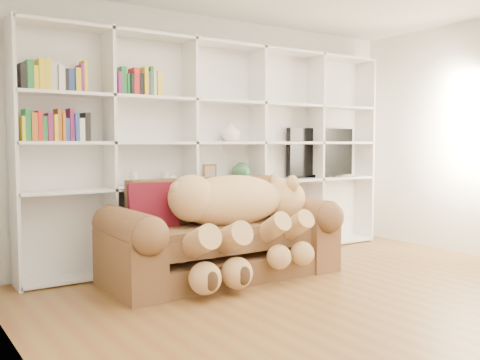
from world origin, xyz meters
TOP-DOWN VIEW (x-y plane):
  - floor at (0.00, 0.00)m, footprint 5.00×5.00m
  - wall_left at (-2.50, 0.00)m, footprint 0.02×5.00m
  - wall_back at (0.00, 2.50)m, footprint 5.00×0.02m
  - bookshelf at (-0.24, 2.36)m, footprint 4.43×0.35m
  - sofa at (-0.46, 1.67)m, footprint 2.25×0.97m
  - teddy_bear at (-0.38, 1.48)m, footprint 1.66×0.92m
  - throw_pillow at (-1.09, 1.82)m, footprint 0.49×0.34m
  - gift_box at (0.58, 1.46)m, footprint 0.43×0.41m
  - tv at (1.47, 2.35)m, footprint 1.05×0.18m
  - picture_frame at (-0.20, 2.30)m, footprint 0.16×0.07m
  - green_vase at (0.22, 2.30)m, footprint 0.21×0.21m
  - figurine_tall at (-1.08, 2.30)m, footprint 0.09×0.09m
  - figurine_short at (-0.73, 2.30)m, footprint 0.10×0.10m
  - snow_globe at (-0.64, 2.30)m, footprint 0.09×0.09m
  - shelf_vase at (0.08, 2.30)m, footprint 0.26×0.26m

SIDE VIEW (x-z plane):
  - floor at x=0.00m, z-range 0.00..0.00m
  - gift_box at x=0.58m, z-range 0.00..0.28m
  - sofa at x=-0.46m, z-range -0.12..0.83m
  - teddy_bear at x=-0.38m, z-range 0.17..1.14m
  - throw_pillow at x=-1.09m, z-range 0.47..0.94m
  - snow_globe at x=-0.64m, z-range 0.87..0.96m
  - figurine_short at x=-0.73m, z-range 0.86..1.00m
  - figurine_tall at x=-1.08m, z-range 0.86..1.02m
  - picture_frame at x=-0.20m, z-range 0.87..1.07m
  - green_vase at x=0.22m, z-range 0.86..1.08m
  - tv at x=1.47m, z-range 0.86..1.48m
  - bookshelf at x=-0.24m, z-range 0.11..2.51m
  - wall_left at x=-2.50m, z-range 0.00..2.70m
  - wall_back at x=0.00m, z-range 0.00..2.70m
  - shelf_vase at x=0.08m, z-range 1.31..1.53m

